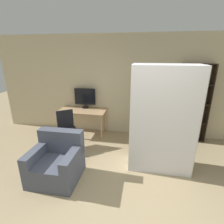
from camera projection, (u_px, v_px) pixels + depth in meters
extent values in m
plane|color=#9E8966|center=(124.00, 221.00, 2.44)|extent=(16.00, 16.00, 0.00)
cube|color=#C6B793|center=(137.00, 87.00, 4.70)|extent=(8.00, 0.06, 2.70)
cube|color=tan|center=(82.00, 110.00, 4.82)|extent=(1.30, 0.64, 0.03)
cylinder|color=tan|center=(60.00, 125.00, 4.79)|extent=(0.05, 0.05, 0.70)
cylinder|color=tan|center=(101.00, 128.00, 4.60)|extent=(0.05, 0.05, 0.70)
cylinder|color=tan|center=(67.00, 118.00, 5.28)|extent=(0.05, 0.05, 0.70)
cylinder|color=tan|center=(105.00, 121.00, 5.08)|extent=(0.05, 0.05, 0.70)
cylinder|color=black|center=(85.00, 107.00, 5.00)|extent=(0.19, 0.19, 0.02)
cylinder|color=black|center=(85.00, 106.00, 4.99)|extent=(0.04, 0.04, 0.09)
cube|color=black|center=(85.00, 97.00, 4.91)|extent=(0.60, 0.02, 0.46)
cube|color=black|center=(85.00, 97.00, 4.90)|extent=(0.58, 0.03, 0.44)
cylinder|color=#4C4C51|center=(69.00, 147.00, 4.32)|extent=(0.52, 0.52, 0.03)
cylinder|color=#4C4C51|center=(68.00, 139.00, 4.25)|extent=(0.05, 0.05, 0.38)
cube|color=black|center=(68.00, 131.00, 4.18)|extent=(0.61, 0.61, 0.05)
cube|color=black|center=(65.00, 119.00, 4.27)|extent=(0.35, 0.26, 0.45)
cube|color=#2D2319|center=(178.00, 103.00, 4.49)|extent=(0.02, 0.26, 1.99)
cube|color=#2D2319|center=(209.00, 105.00, 4.37)|extent=(0.02, 0.26, 1.99)
cube|color=#2D2319|center=(192.00, 103.00, 4.54)|extent=(0.75, 0.02, 1.99)
cube|color=#2D2319|center=(188.00, 139.00, 4.74)|extent=(0.71, 0.22, 0.02)
cube|color=#2D2319|center=(191.00, 122.00, 4.58)|extent=(0.71, 0.22, 0.02)
cube|color=#2D2319|center=(193.00, 104.00, 4.43)|extent=(0.71, 0.22, 0.02)
cube|color=#2D2319|center=(196.00, 84.00, 4.27)|extent=(0.71, 0.22, 0.02)
cube|color=#2D2319|center=(200.00, 64.00, 4.11)|extent=(0.71, 0.22, 0.02)
cube|color=#287A38|center=(176.00, 132.00, 4.75)|extent=(0.04, 0.19, 0.32)
cube|color=#232328|center=(178.00, 131.00, 4.72)|extent=(0.03, 0.16, 0.39)
cube|color=#232328|center=(179.00, 130.00, 4.75)|extent=(0.03, 0.14, 0.44)
cube|color=#7A2D84|center=(181.00, 131.00, 4.71)|extent=(0.03, 0.17, 0.38)
cube|color=gold|center=(178.00, 114.00, 4.60)|extent=(0.03, 0.13, 0.34)
cube|color=teal|center=(179.00, 115.00, 4.59)|extent=(0.03, 0.13, 0.30)
cube|color=brown|center=(181.00, 116.00, 4.54)|extent=(0.02, 0.14, 0.30)
cube|color=#7A2D84|center=(182.00, 114.00, 4.53)|extent=(0.02, 0.14, 0.40)
cube|color=#232328|center=(183.00, 114.00, 4.52)|extent=(0.02, 0.15, 0.40)
cube|color=orange|center=(184.00, 115.00, 4.59)|extent=(0.03, 0.14, 0.32)
cube|color=orange|center=(186.00, 114.00, 4.57)|extent=(0.02, 0.17, 0.38)
cube|color=teal|center=(187.00, 115.00, 4.54)|extent=(0.04, 0.13, 0.34)
cube|color=silver|center=(189.00, 114.00, 4.55)|extent=(0.02, 0.17, 0.39)
cube|color=red|center=(181.00, 97.00, 4.40)|extent=(0.04, 0.13, 0.33)
cube|color=orange|center=(183.00, 95.00, 4.42)|extent=(0.02, 0.12, 0.42)
cube|color=silver|center=(184.00, 95.00, 4.41)|extent=(0.03, 0.17, 0.41)
cube|color=#1E4C9E|center=(185.00, 96.00, 4.42)|extent=(0.03, 0.13, 0.34)
cube|color=red|center=(187.00, 96.00, 4.42)|extent=(0.03, 0.13, 0.37)
cube|color=gold|center=(189.00, 95.00, 4.39)|extent=(0.02, 0.14, 0.42)
cube|color=orange|center=(190.00, 98.00, 4.39)|extent=(0.02, 0.14, 0.29)
cube|color=#1E4C9E|center=(191.00, 95.00, 4.38)|extent=(0.04, 0.14, 0.41)
cube|color=brown|center=(193.00, 96.00, 4.37)|extent=(0.03, 0.16, 0.38)
cube|color=#232328|center=(183.00, 77.00, 4.26)|extent=(0.02, 0.16, 0.34)
cube|color=red|center=(185.00, 78.00, 4.25)|extent=(0.04, 0.16, 0.29)
cube|color=teal|center=(186.00, 75.00, 4.26)|extent=(0.03, 0.19, 0.42)
cube|color=#7A2D84|center=(188.00, 77.00, 4.26)|extent=(0.03, 0.14, 0.32)
cube|color=#7A2D84|center=(189.00, 78.00, 4.26)|extent=(0.03, 0.18, 0.29)
cube|color=red|center=(190.00, 77.00, 4.26)|extent=(0.02, 0.13, 0.31)
cube|color=#1E4C9E|center=(192.00, 76.00, 4.23)|extent=(0.04, 0.18, 0.38)
cube|color=gold|center=(194.00, 77.00, 4.23)|extent=(0.02, 0.17, 0.35)
cube|color=silver|center=(163.00, 123.00, 3.14)|extent=(1.19, 0.27, 2.04)
cube|color=beige|center=(198.00, 125.00, 3.04)|extent=(0.01, 0.28, 2.00)
cube|color=silver|center=(162.00, 117.00, 3.43)|extent=(1.19, 0.25, 2.04)
cube|color=beige|center=(193.00, 119.00, 3.33)|extent=(0.01, 0.26, 2.00)
cube|color=#474C5B|center=(56.00, 169.00, 3.20)|extent=(0.85, 0.80, 0.40)
cube|color=#474C5B|center=(61.00, 141.00, 3.35)|extent=(0.85, 0.20, 0.45)
cube|color=#474C5B|center=(37.00, 153.00, 3.17)|extent=(0.16, 0.80, 0.20)
cube|color=#474C5B|center=(73.00, 157.00, 3.05)|extent=(0.16, 0.80, 0.20)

